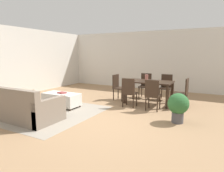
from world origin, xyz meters
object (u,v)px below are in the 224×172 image
(dining_chair_far_left, at_px, (145,84))
(dining_chair_near_right, at_px, (152,93))
(ottoman_table, at_px, (61,99))
(dining_chair_near_left, at_px, (129,91))
(book_on_ottoman, at_px, (62,93))
(dining_chair_head_east, at_px, (183,91))
(vase_centerpiece, at_px, (147,78))
(couch, at_px, (20,108))
(dining_chair_far_right, at_px, (166,85))
(potted_plant, at_px, (178,105))
(dining_table, at_px, (149,84))
(dining_chair_head_west, at_px, (118,86))

(dining_chair_far_left, bearing_deg, dining_chair_near_right, -64.74)
(ottoman_table, height_order, dining_chair_near_left, dining_chair_near_left)
(dining_chair_near_right, distance_m, book_on_ottoman, 2.79)
(dining_chair_far_left, relative_size, book_on_ottoman, 3.54)
(dining_chair_head_east, height_order, vase_centerpiece, vase_centerpiece)
(couch, relative_size, dining_chair_far_right, 2.33)
(potted_plant, bearing_deg, dining_table, 128.82)
(dining_chair_head_east, bearing_deg, couch, -138.37)
(dining_table, xyz_separation_m, dining_chair_far_right, (0.38, 0.83, -0.14))
(dining_chair_near_left, xyz_separation_m, dining_chair_near_right, (0.76, -0.03, 0.00))
(couch, height_order, dining_chair_head_west, dining_chair_head_west)
(dining_chair_far_right, xyz_separation_m, book_on_ottoman, (-2.63, -2.57, -0.07))
(ottoman_table, bearing_deg, dining_chair_far_left, 53.93)
(ottoman_table, bearing_deg, dining_chair_head_west, 56.52)
(dining_chair_far_left, bearing_deg, book_on_ottoman, -125.79)
(dining_chair_near_right, height_order, potted_plant, dining_chair_near_right)
(dining_chair_far_left, bearing_deg, ottoman_table, -126.07)
(dining_chair_near_left, height_order, dining_chair_far_right, same)
(couch, xyz_separation_m, dining_chair_near_right, (2.78, 2.32, 0.23))
(dining_chair_head_west, relative_size, potted_plant, 1.26)
(book_on_ottoman, distance_m, potted_plant, 3.50)
(dining_chair_head_east, height_order, book_on_ottoman, dining_chair_head_east)
(couch, distance_m, dining_chair_far_left, 4.46)
(dining_chair_near_right, bearing_deg, vase_centerpiece, 120.13)
(dining_chair_near_right, bearing_deg, dining_chair_head_west, 152.62)
(couch, height_order, ottoman_table, couch)
(dining_chair_far_left, distance_m, book_on_ottoman, 3.17)
(dining_table, relative_size, dining_chair_far_left, 1.66)
(dining_chair_head_west, xyz_separation_m, potted_plant, (2.38, -1.50, -0.09))
(dining_chair_far_right, bearing_deg, dining_table, -114.30)
(ottoman_table, bearing_deg, book_on_ottoman, 16.20)
(ottoman_table, xyz_separation_m, dining_chair_head_east, (3.39, 1.74, 0.27))
(book_on_ottoman, bearing_deg, couch, -96.11)
(couch, height_order, book_on_ottoman, couch)
(dining_table, relative_size, vase_centerpiece, 7.10)
(ottoman_table, distance_m, dining_chair_far_right, 3.71)
(dining_chair_near_left, height_order, vase_centerpiece, vase_centerpiece)
(ottoman_table, relative_size, dining_chair_far_left, 1.28)
(dining_table, height_order, dining_chair_head_west, dining_chair_head_west)
(dining_chair_near_left, relative_size, dining_chair_head_east, 1.00)
(vase_centerpiece, distance_m, book_on_ottoman, 2.80)
(vase_centerpiece, bearing_deg, dining_chair_head_west, 179.27)
(vase_centerpiece, bearing_deg, ottoman_table, -142.37)
(couch, relative_size, dining_chair_head_east, 2.33)
(potted_plant, bearing_deg, dining_chair_near_right, 140.16)
(ottoman_table, height_order, vase_centerpiece, vase_centerpiece)
(dining_chair_head_west, bearing_deg, book_on_ottoman, -123.02)
(couch, xyz_separation_m, vase_centerpiece, (2.33, 3.10, 0.58))
(dining_chair_near_right, xyz_separation_m, potted_plant, (0.86, -0.71, -0.09))
(vase_centerpiece, height_order, book_on_ottoman, vase_centerpiece)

